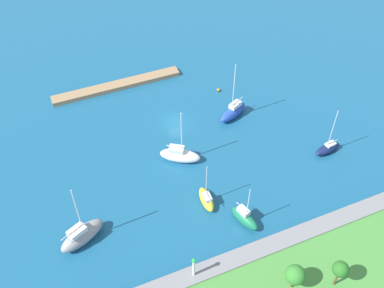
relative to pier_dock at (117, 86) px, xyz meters
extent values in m
plane|color=#19567F|center=(-6.82, 14.07, -0.44)|extent=(160.00, 160.00, 0.00)
cube|color=#997A56|center=(0.00, 0.00, 0.00)|extent=(25.66, 2.49, 0.88)
cube|color=gray|center=(-6.82, 43.78, 0.12)|extent=(59.61, 2.58, 1.11)
cylinder|color=silver|center=(2.25, 43.78, 2.28)|extent=(0.36, 0.36, 3.20)
sphere|color=green|center=(2.25, 43.78, 4.13)|extent=(0.56, 0.56, 0.56)
cylinder|color=brown|center=(-8.70, 50.04, 1.50)|extent=(0.37, 0.37, 2.07)
sphere|color=#337F2D|center=(-8.70, 50.04, 3.31)|extent=(2.60, 2.60, 2.60)
cylinder|color=brown|center=(-13.83, 51.92, 2.02)|extent=(0.28, 0.28, 3.12)
sphere|color=#286B23|center=(-13.83, 51.92, 4.21)|extent=(2.09, 2.09, 2.09)
ellipsoid|color=#2347B2|center=(-17.09, 16.80, 0.61)|extent=(6.89, 4.67, 2.09)
cube|color=silver|center=(-17.57, 16.58, 2.05)|extent=(2.69, 2.13, 0.78)
cylinder|color=silver|center=(-16.79, 16.94, 6.46)|extent=(0.16, 0.16, 9.60)
cylinder|color=silver|center=(-18.15, 16.32, 2.59)|extent=(2.76, 1.37, 0.13)
ellipsoid|color=#141E4C|center=(-27.72, 31.15, 0.29)|extent=(5.16, 2.37, 1.46)
cube|color=silver|center=(-28.11, 31.09, 1.21)|extent=(1.91, 1.26, 0.38)
cylinder|color=silver|center=(-27.47, 31.18, 4.92)|extent=(0.12, 0.12, 7.80)
cylinder|color=silver|center=(-28.51, 31.04, 1.55)|extent=(2.09, 0.38, 0.10)
ellipsoid|color=#19724C|center=(-8.06, 38.44, 0.53)|extent=(3.11, 5.28, 1.94)
cube|color=silver|center=(-7.94, 38.05, 1.91)|extent=(1.51, 2.02, 0.83)
cylinder|color=silver|center=(-8.13, 38.68, 4.40)|extent=(0.12, 0.12, 5.80)
cylinder|color=silver|center=(-7.82, 37.66, 2.48)|extent=(0.71, 2.05, 0.10)
ellipsoid|color=gray|center=(14.25, 32.26, 0.75)|extent=(7.39, 5.17, 2.38)
cube|color=silver|center=(14.75, 32.49, 2.38)|extent=(2.91, 2.41, 0.86)
cylinder|color=silver|center=(13.93, 32.11, 6.15)|extent=(0.17, 0.17, 8.40)
cylinder|color=silver|center=(15.48, 32.82, 2.95)|extent=(3.15, 1.53, 0.13)
ellipsoid|color=white|center=(-4.09, 23.21, 0.64)|extent=(6.96, 5.75, 2.15)
cube|color=silver|center=(-3.64, 22.92, 2.10)|extent=(2.83, 2.55, 0.77)
cylinder|color=silver|center=(-4.37, 23.40, 5.83)|extent=(0.16, 0.16, 8.23)
cylinder|color=silver|center=(-3.30, 22.70, 2.63)|extent=(2.20, 1.52, 0.13)
ellipsoid|color=yellow|center=(-4.44, 32.99, 0.36)|extent=(2.04, 4.81, 1.59)
cube|color=silver|center=(-4.41, 33.36, 1.43)|extent=(1.14, 1.77, 0.55)
cylinder|color=silver|center=(-4.45, 32.76, 4.27)|extent=(0.11, 0.11, 6.24)
cylinder|color=silver|center=(-4.37, 33.85, 1.85)|extent=(0.27, 2.20, 0.09)
sphere|color=orange|center=(-17.94, 8.95, -0.11)|extent=(0.65, 0.65, 0.65)
camera|label=1|loc=(13.57, 69.85, 52.87)|focal=41.01mm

